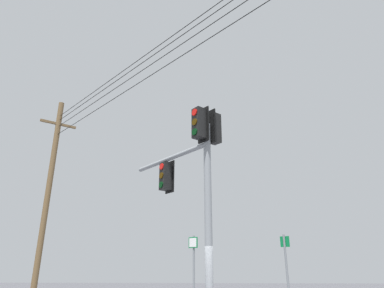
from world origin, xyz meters
TOP-DOWN VIEW (x-y plane):
  - signal_mast_assembly at (-0.56, -0.54)m, footprint 3.15×2.89m
  - utility_pole_wooden at (-7.82, -8.32)m, footprint 1.26×1.57m
  - route_sign_primary at (-3.04, -0.66)m, footprint 0.21×0.31m
  - route_sign_secondary at (-2.50, 2.28)m, footprint 0.23×0.25m
  - overhead_wire_span at (0.61, 0.63)m, footprint 16.89×17.92m

SIDE VIEW (x-z plane):
  - route_sign_secondary at x=-2.50m, z-range 0.26..3.22m
  - route_sign_primary at x=-3.04m, z-range 0.30..3.27m
  - signal_mast_assembly at x=-0.56m, z-range 1.30..7.64m
  - utility_pole_wooden at x=-7.82m, z-range 0.12..10.74m
  - overhead_wire_span at x=0.61m, z-range 8.73..10.07m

